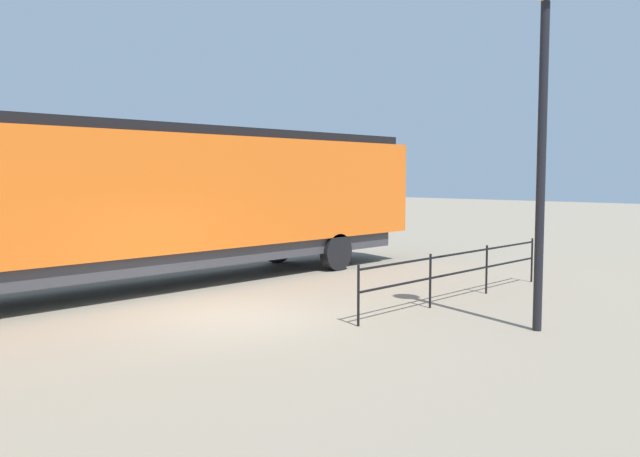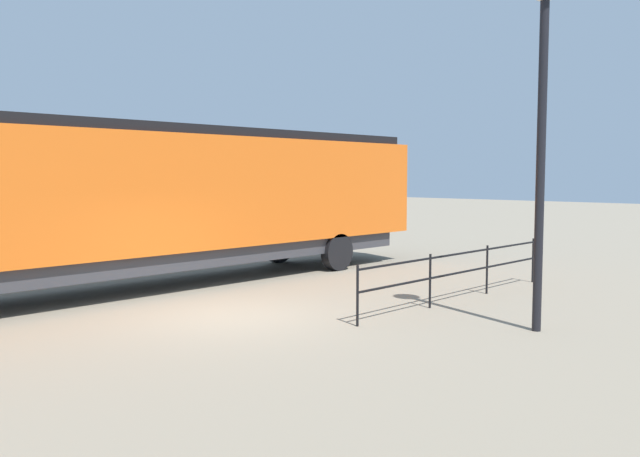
# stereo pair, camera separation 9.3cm
# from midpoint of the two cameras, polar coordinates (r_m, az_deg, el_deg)

# --- Properties ---
(ground_plane) EXTENTS (120.00, 120.00, 0.00)m
(ground_plane) POSITION_cam_midpoint_polar(r_m,az_deg,el_deg) (13.54, -7.64, -7.52)
(ground_plane) COLOR gray
(locomotive) EXTENTS (2.88, 18.02, 4.05)m
(locomotive) POSITION_cam_midpoint_polar(r_m,az_deg,el_deg) (17.24, -13.58, 2.65)
(locomotive) COLOR orange
(locomotive) RESTS_ON ground_plane
(lamp_post) EXTENTS (0.60, 0.60, 6.47)m
(lamp_post) POSITION_cam_midpoint_polar(r_m,az_deg,el_deg) (12.73, 18.46, 13.44)
(lamp_post) COLOR black
(lamp_post) RESTS_ON ground_plane
(platform_fence) EXTENTS (0.05, 7.17, 1.16)m
(platform_fence) POSITION_cam_midpoint_polar(r_m,az_deg,el_deg) (15.33, 11.76, -3.25)
(platform_fence) COLOR black
(platform_fence) RESTS_ON ground_plane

